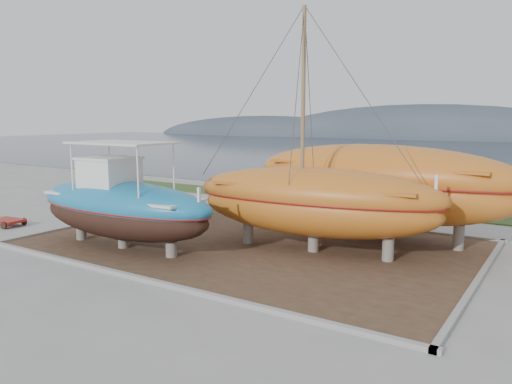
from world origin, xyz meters
The scene contains 10 objects.
ground centered at (0.00, 0.00, 0.00)m, with size 140.00×140.00×0.00m, color gray.
dirt_patch centered at (0.00, 4.00, 0.03)m, with size 18.00×12.00×0.06m, color #422D1E.
curb_frame centered at (0.00, 4.00, 0.07)m, with size 18.60×12.60×0.15m, color gray, non-canonical shape.
grass_strip centered at (0.00, 15.50, 0.04)m, with size 44.00×3.00×0.08m, color #284219.
sea centered at (0.00, 70.00, 0.00)m, with size 260.00×100.00×0.04m, color black, non-canonical shape.
blue_caique centered at (-4.04, 0.47, 2.26)m, with size 9.14×2.85×4.39m, color #1B75A7, non-canonical shape.
white_dinghy centered at (-7.07, 6.23, 0.69)m, with size 4.21×1.58×1.26m, color white, non-canonical shape.
orange_sailboat centered at (2.86, 4.22, 4.85)m, with size 10.35×3.05×9.58m, color #B6611C, non-canonical shape.
orange_bare_hull centered at (4.16, 7.93, 2.09)m, with size 12.41×3.72×4.07m, color #B6611C, non-canonical shape.
red_trailer centered at (-12.32, 0.37, 0.17)m, with size 2.43×1.22×0.34m, color maroon, non-canonical shape.
Camera 1 is at (11.55, -13.47, 5.41)m, focal length 35.00 mm.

